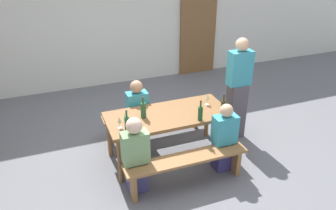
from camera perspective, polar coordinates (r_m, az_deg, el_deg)
ground_plane at (r=5.41m, az=-0.00°, el=-8.51°), size 24.00×24.00×0.00m
back_wall at (r=7.67m, az=-8.93°, el=15.14°), size 14.00×0.20×3.20m
wooden_door at (r=8.29m, az=5.05°, el=12.33°), size 0.90×0.06×2.10m
tasting_table at (r=5.05m, az=-0.00°, el=-2.36°), size 1.82×0.81×0.75m
bench_near at (r=4.68m, az=3.11°, el=-9.74°), size 1.72×0.30×0.45m
bench_far at (r=5.79m, az=-2.48°, el=-1.88°), size 1.72×0.30×0.45m
wine_bottle_0 at (r=4.88m, az=-4.15°, el=-0.83°), size 0.08×0.08×0.32m
wine_bottle_1 at (r=4.57m, az=-6.86°, el=-3.13°), size 0.07×0.07×0.31m
wine_bottle_2 at (r=4.83m, az=5.43°, el=-1.35°), size 0.07×0.07×0.30m
wine_bottle_3 at (r=4.99m, az=9.22°, el=-0.40°), size 0.07×0.07×0.33m
wine_glass_0 at (r=4.80m, az=-7.11°, el=-1.60°), size 0.07×0.07×0.16m
wine_glass_1 at (r=4.65m, az=-8.14°, el=-2.50°), size 0.06×0.06×0.18m
wine_glass_2 at (r=5.26m, az=6.57°, el=1.33°), size 0.07×0.07×0.19m
seated_guest_near_0 at (r=4.51m, az=-5.43°, el=-8.56°), size 0.35×0.24×1.10m
seated_guest_near_1 at (r=4.96m, az=9.36°, el=-5.65°), size 0.34×0.24×1.06m
seated_guest_far_0 at (r=5.50m, az=-5.11°, el=-1.46°), size 0.33×0.24×1.11m
standing_host at (r=5.65m, az=11.57°, el=2.37°), size 0.37×0.24×1.72m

